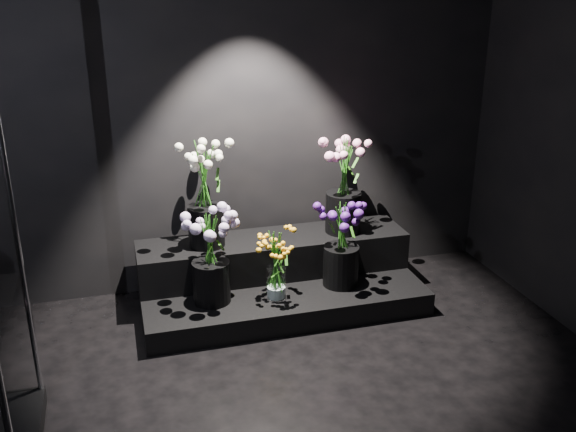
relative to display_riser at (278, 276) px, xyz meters
name	(u,v)px	position (x,y,z in m)	size (l,w,h in m)	color
wall_back	(238,104)	(-0.19, 0.40, 1.21)	(4.00, 4.00, 0.00)	black
display_riser	(278,276)	(0.00, 0.00, 0.00)	(2.01, 0.89, 0.45)	black
bouquet_orange_bells	(276,265)	(-0.09, -0.28, 0.23)	(0.26, 0.26, 0.48)	white
bouquet_lilac	(210,254)	(-0.53, -0.22, 0.34)	(0.48, 0.48, 0.63)	black
bouquet_purple	(342,240)	(0.41, -0.22, 0.33)	(0.42, 0.42, 0.64)	black
bouquet_cream_roses	(205,189)	(-0.50, 0.11, 0.69)	(0.43, 0.43, 0.76)	black
bouquet_pink_roses	(344,180)	(0.54, 0.10, 0.67)	(0.40, 0.40, 0.74)	black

